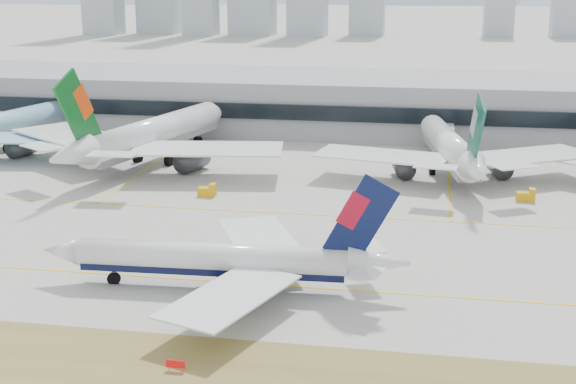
% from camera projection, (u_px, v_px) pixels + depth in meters
% --- Properties ---
extents(ground, '(3000.00, 3000.00, 0.00)m').
position_uv_depth(ground, '(285.00, 273.00, 119.08)').
color(ground, '#A3A099').
rests_on(ground, ground).
extents(taxiing_airliner, '(52.53, 45.64, 17.65)m').
position_uv_depth(taxiing_airliner, '(225.00, 261.00, 111.94)').
color(taxiing_airliner, white).
rests_on(taxiing_airliner, ground).
extents(widebody_eva, '(69.28, 69.06, 25.42)m').
position_uv_depth(widebody_eva, '(149.00, 136.00, 184.04)').
color(widebody_eva, white).
rests_on(widebody_eva, ground).
extents(widebody_cathay, '(60.93, 60.34, 22.04)m').
position_uv_depth(widebody_cathay, '(451.00, 149.00, 174.45)').
color(widebody_cathay, white).
rests_on(widebody_cathay, ground).
extents(terminal, '(280.00, 43.10, 15.00)m').
position_uv_depth(terminal, '(357.00, 103.00, 226.12)').
color(terminal, gray).
rests_on(terminal, ground).
extents(hold_sign_left, '(2.20, 0.15, 1.35)m').
position_uv_depth(hold_sign_left, '(176.00, 364.00, 89.58)').
color(hold_sign_left, red).
rests_on(hold_sign_left, ground).
extents(gse_c, '(3.55, 2.00, 2.60)m').
position_uv_depth(gse_c, '(526.00, 196.00, 156.04)').
color(gse_c, orange).
rests_on(gse_c, ground).
extents(gse_b, '(3.55, 2.00, 2.60)m').
position_uv_depth(gse_b, '(208.00, 191.00, 159.56)').
color(gse_b, orange).
rests_on(gse_b, ground).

